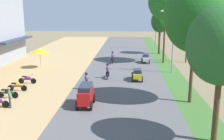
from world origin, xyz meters
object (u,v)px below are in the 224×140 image
object	(u,v)px
median_tree_second	(195,16)
parked_motorbike_seventh	(27,79)
parked_motorbike_fifth	(8,92)
vendor_umbrella	(40,50)
streetlamp_near	(173,36)
motorbike_ahead_fourth	(108,71)
pedestrian_on_shoulder	(10,96)
utility_pole_near	(188,26)
streetlamp_mid	(156,23)
parked_motorbike_sixth	(17,86)
median_tree_fourth	(160,22)
car_van_red	(86,94)
motorbike_ahead_fifth	(113,58)
motorbike_ahead_third	(87,81)
car_sedan_yellow	(137,74)
median_tree_third	(166,2)
median_tree_nearest	(222,45)
car_hatchback_silver	(146,58)

from	to	relation	value
median_tree_second	parked_motorbike_seventh	bearing A→B (deg)	162.86
parked_motorbike_fifth	vendor_umbrella	world-z (taller)	vendor_umbrella
streetlamp_near	motorbike_ahead_fourth	bearing A→B (deg)	-156.81
pedestrian_on_shoulder	streetlamp_near	bearing A→B (deg)	41.46
utility_pole_near	streetlamp_mid	bearing A→B (deg)	103.69
parked_motorbike_sixth	median_tree_second	bearing A→B (deg)	-8.08
streetlamp_near	median_tree_fourth	bearing A→B (deg)	89.83
car_van_red	motorbike_ahead_fifth	distance (m)	16.95
vendor_umbrella	motorbike_ahead_fourth	bearing A→B (deg)	-28.06
parked_motorbike_seventh	vendor_umbrella	xyz separation A→B (m)	(-1.05, 7.35, 1.75)
motorbike_ahead_third	streetlamp_mid	bearing A→B (deg)	71.36
parked_motorbike_seventh	utility_pole_near	size ratio (longest dim) A/B	0.18
pedestrian_on_shoulder	motorbike_ahead_fourth	size ratio (longest dim) A/B	0.90
median_tree_second	car_sedan_yellow	size ratio (longest dim) A/B	4.23
median_tree_second	motorbike_ahead_fifth	bearing A→B (deg)	114.38
motorbike_ahead_third	motorbike_ahead_fifth	bearing A→B (deg)	82.31
parked_motorbike_seventh	median_tree_fourth	xyz separation A→B (m)	(15.20, 19.26, 4.82)
median_tree_third	motorbike_ahead_third	world-z (taller)	median_tree_third
utility_pole_near	motorbike_ahead_third	size ratio (longest dim) A/B	5.42
median_tree_third	motorbike_ahead_fifth	distance (m)	10.27
median_tree_third	median_tree_fourth	bearing A→B (deg)	88.12
pedestrian_on_shoulder	motorbike_ahead_third	xyz separation A→B (m)	(5.07, 5.00, -0.11)
parked_motorbike_sixth	parked_motorbike_seventh	bearing A→B (deg)	90.07
median_tree_nearest	car_van_red	size ratio (longest dim) A/B	3.16
streetlamp_near	motorbike_ahead_fifth	xyz separation A→B (m)	(-7.25, 5.18, -3.44)
median_tree_second	streetlamp_near	distance (m)	10.66
utility_pole_near	car_van_red	size ratio (longest dim) A/B	4.05
car_van_red	median_tree_nearest	bearing A→B (deg)	-32.94
parked_motorbike_seventh	median_tree_second	xyz separation A→B (m)	(14.96, -4.61, 6.27)
parked_motorbike_seventh	car_van_red	world-z (taller)	car_van_red
vendor_umbrella	streetlamp_near	distance (m)	16.42
parked_motorbike_fifth	streetlamp_near	xyz separation A→B (m)	(15.15, 10.23, 3.75)
median_tree_third	streetlamp_near	distance (m)	7.15
car_van_red	motorbike_ahead_third	distance (m)	4.38
utility_pole_near	car_hatchback_silver	xyz separation A→B (m)	(-5.75, -1.00, -4.33)
parked_motorbike_seventh	median_tree_nearest	xyz separation A→B (m)	(14.82, -11.18, 4.94)
parked_motorbike_seventh	median_tree_fourth	distance (m)	25.01
pedestrian_on_shoulder	car_hatchback_silver	size ratio (longest dim) A/B	0.81
car_hatchback_silver	motorbike_ahead_third	size ratio (longest dim) A/B	1.11
car_van_red	motorbike_ahead_fifth	world-z (taller)	car_van_red
vendor_umbrella	utility_pole_near	bearing A→B (deg)	14.64
parked_motorbike_fifth	pedestrian_on_shoulder	size ratio (longest dim) A/B	1.11
motorbike_ahead_third	parked_motorbike_sixth	bearing A→B (deg)	-172.26
utility_pole_near	car_van_red	xyz separation A→B (m)	(-11.41, -18.37, -4.05)
median_tree_third	median_tree_nearest	bearing A→B (deg)	-90.34
streetlamp_mid	car_van_red	size ratio (longest dim) A/B	3.51
median_tree_nearest	median_tree_fourth	xyz separation A→B (m)	(0.38, 30.44, -0.12)
parked_motorbike_seventh	median_tree_third	world-z (taller)	median_tree_third
streetlamp_near	utility_pole_near	world-z (taller)	utility_pole_near
pedestrian_on_shoulder	median_tree_second	bearing A→B (deg)	8.36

